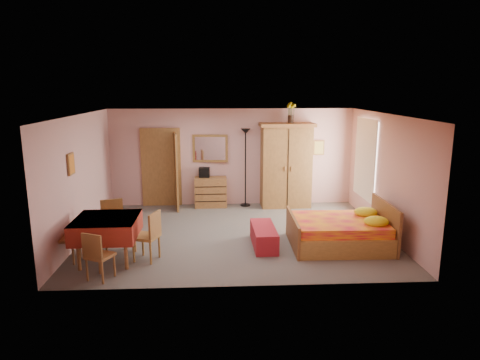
{
  "coord_description": "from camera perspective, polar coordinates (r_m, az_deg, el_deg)",
  "views": [
    {
      "loc": [
        -0.38,
        -8.88,
        3.16
      ],
      "look_at": [
        0.1,
        0.3,
        1.15
      ],
      "focal_mm": 32.0,
      "sensor_mm": 36.0,
      "label": 1
    }
  ],
  "objects": [
    {
      "name": "wall_mirror",
      "position": [
        11.46,
        -3.99,
        4.22
      ],
      "size": [
        0.94,
        0.12,
        0.74
      ],
      "primitive_type": "cube",
      "rotation": [
        0.0,
        0.0,
        -0.08
      ],
      "color": "silver",
      "rests_on": "wall_back"
    },
    {
      "name": "chair_north",
      "position": [
        8.9,
        -16.49,
        -5.74
      ],
      "size": [
        0.55,
        0.55,
        0.95
      ],
      "primitive_type": "cube",
      "rotation": [
        0.0,
        0.0,
        3.46
      ],
      "color": "#956232",
      "rests_on": "floor"
    },
    {
      "name": "bench",
      "position": [
        8.74,
        3.19,
        -7.5
      ],
      "size": [
        0.47,
        1.21,
        0.4
      ],
      "primitive_type": "cube",
      "rotation": [
        0.0,
        0.0,
        0.02
      ],
      "color": "maroon",
      "rests_on": "floor"
    },
    {
      "name": "window",
      "position": [
        10.84,
        16.41,
        2.75
      ],
      "size": [
        0.08,
        1.4,
        1.95
      ],
      "primitive_type": "cube",
      "color": "white",
      "rests_on": "wall_right"
    },
    {
      "name": "bed",
      "position": [
        8.87,
        13.07,
        -5.77
      ],
      "size": [
        1.99,
        1.58,
        0.91
      ],
      "primitive_type": "cube",
      "rotation": [
        0.0,
        0.0,
        -0.02
      ],
      "color": "red",
      "rests_on": "floor"
    },
    {
      "name": "wall_back",
      "position": [
        11.54,
        -1.07,
        3.05
      ],
      "size": [
        6.5,
        0.1,
        2.6
      ],
      "primitive_type": "cube",
      "color": "#C79490",
      "rests_on": "floor"
    },
    {
      "name": "floor_lamp",
      "position": [
        11.41,
        0.73,
        1.64
      ],
      "size": [
        0.3,
        0.3,
        2.09
      ],
      "primitive_type": "cube",
      "rotation": [
        0.0,
        0.0,
        0.12
      ],
      "color": "black",
      "rests_on": "floor"
    },
    {
      "name": "doorway",
      "position": [
        11.65,
        -10.44,
        1.56
      ],
      "size": [
        1.06,
        0.12,
        2.15
      ],
      "primitive_type": "cube",
      "color": "#9E6B35",
      "rests_on": "floor"
    },
    {
      "name": "sunflower_vase",
      "position": [
        11.32,
        6.8,
        8.94
      ],
      "size": [
        0.22,
        0.22,
        0.54
      ],
      "primitive_type": "cube",
      "rotation": [
        0.0,
        0.0,
        0.02
      ],
      "color": "yellow",
      "rests_on": "wardrobe"
    },
    {
      "name": "chair_west",
      "position": [
        8.51,
        -22.15,
        -7.16
      ],
      "size": [
        0.43,
        0.43,
        0.91
      ],
      "primitive_type": "cube",
      "rotation": [
        0.0,
        0.0,
        -1.62
      ],
      "color": "#935B32",
      "rests_on": "floor"
    },
    {
      "name": "floor",
      "position": [
        9.44,
        -0.51,
        -7.24
      ],
      "size": [
        6.5,
        6.5,
        0.0
      ],
      "primitive_type": "plane",
      "color": "#645E58",
      "rests_on": "ground"
    },
    {
      "name": "chest_of_drawers",
      "position": [
        11.48,
        -3.93,
        -1.62
      ],
      "size": [
        0.85,
        0.43,
        0.8
      ],
      "primitive_type": "cube",
      "rotation": [
        0.0,
        0.0,
        0.01
      ],
      "color": "#925F31",
      "rests_on": "floor"
    },
    {
      "name": "chair_south",
      "position": [
        7.58,
        -18.17,
        -9.49
      ],
      "size": [
        0.51,
        0.51,
        0.84
      ],
      "primitive_type": "cube",
      "rotation": [
        0.0,
        0.0,
        -0.42
      ],
      "color": "#945F32",
      "rests_on": "floor"
    },
    {
      "name": "wall_left",
      "position": [
        9.52,
        -20.48,
        0.27
      ],
      "size": [
        0.1,
        5.0,
        2.6
      ],
      "primitive_type": "cube",
      "color": "#C79490",
      "rests_on": "floor"
    },
    {
      "name": "wardrobe",
      "position": [
        11.43,
        6.14,
        1.97
      ],
      "size": [
        1.45,
        0.77,
        2.24
      ],
      "primitive_type": "cube",
      "rotation": [
        0.0,
        0.0,
        0.03
      ],
      "color": "olive",
      "rests_on": "floor"
    },
    {
      "name": "ceiling",
      "position": [
        8.91,
        -0.55,
        8.72
      ],
      "size": [
        6.5,
        6.5,
        0.0
      ],
      "primitive_type": "plane",
      "rotation": [
        3.14,
        0.0,
        0.0
      ],
      "color": "brown",
      "rests_on": "wall_back"
    },
    {
      "name": "wall_front",
      "position": [
        6.66,
        0.41,
        -3.88
      ],
      "size": [
        6.5,
        0.1,
        2.6
      ],
      "primitive_type": "cube",
      "color": "#C79490",
      "rests_on": "floor"
    },
    {
      "name": "chair_east",
      "position": [
        8.14,
        -12.42,
        -7.3
      ],
      "size": [
        0.54,
        0.54,
        0.93
      ],
      "primitive_type": "cube",
      "rotation": [
        0.0,
        0.0,
        1.24
      ],
      "color": "#AA7A39",
      "rests_on": "floor"
    },
    {
      "name": "picture_left",
      "position": [
        8.88,
        -21.62,
        1.99
      ],
      "size": [
        0.04,
        0.32,
        0.42
      ],
      "primitive_type": "cube",
      "color": "orange",
      "rests_on": "wall_left"
    },
    {
      "name": "wall_right",
      "position": [
        9.78,
        18.87,
        0.69
      ],
      "size": [
        0.1,
        5.0,
        2.6
      ],
      "primitive_type": "cube",
      "color": "#C79490",
      "rests_on": "floor"
    },
    {
      "name": "stereo",
      "position": [
        11.41,
        -4.78,
        1.02
      ],
      "size": [
        0.29,
        0.22,
        0.26
      ],
      "primitive_type": "cube",
      "rotation": [
        0.0,
        0.0,
        -0.06
      ],
      "color": "black",
      "rests_on": "chest_of_drawers"
    },
    {
      "name": "dining_table",
      "position": [
        8.3,
        -17.25,
        -7.57
      ],
      "size": [
        1.14,
        1.14,
        0.83
      ],
      "primitive_type": "cube",
      "rotation": [
        0.0,
        0.0,
        0.01
      ],
      "color": "maroon",
      "rests_on": "floor"
    },
    {
      "name": "picture_back",
      "position": [
        11.79,
        10.45,
        4.27
      ],
      "size": [
        0.3,
        0.04,
        0.4
      ],
      "primitive_type": "cube",
      "color": "#D8BF59",
      "rests_on": "wall_back"
    }
  ]
}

